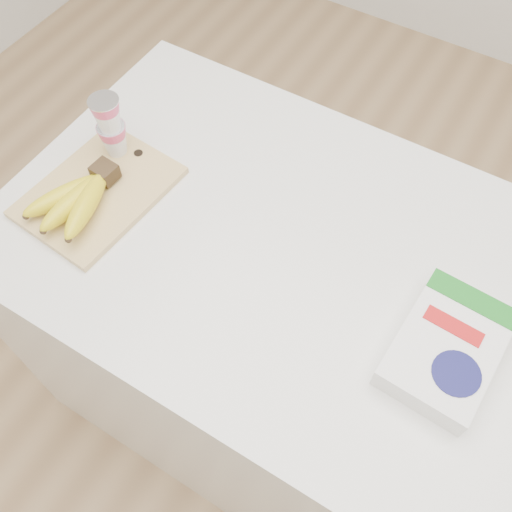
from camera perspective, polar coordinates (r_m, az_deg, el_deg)
The scene contains 6 objects.
room at distance 0.79m, azimuth 4.27°, elevation 20.69°, with size 4.00×4.00×4.00m.
table at distance 1.52m, azimuth 2.09°, elevation -7.98°, with size 1.17×0.78×0.88m, color white.
cutting_board at distance 1.25m, azimuth -15.44°, elevation 6.21°, with size 0.23×0.31×0.02m, color #D8AF76.
bananas at distance 1.20m, azimuth -17.45°, elevation 5.53°, with size 0.16×0.21×0.07m.
yogurt_stack at distance 1.25m, azimuth -14.39°, elevation 12.58°, with size 0.07×0.07×0.15m.
cereal_box at distance 1.05m, azimuth 18.54°, elevation -8.70°, with size 0.18×0.25×0.05m.
Camera 1 is at (0.28, -0.57, 1.82)m, focal length 40.00 mm.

